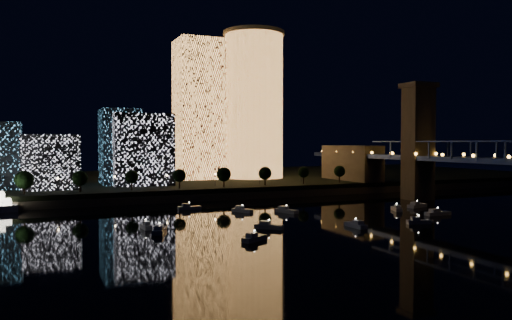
{
  "coord_description": "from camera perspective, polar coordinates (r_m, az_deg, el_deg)",
  "views": [
    {
      "loc": [
        -84.09,
        -119.05,
        24.5
      ],
      "look_at": [
        -8.81,
        55.0,
        17.88
      ],
      "focal_mm": 35.0,
      "sensor_mm": 36.0,
      "label": 1
    }
  ],
  "objects": [
    {
      "name": "ground",
      "position": [
        147.8,
        11.78,
        -7.59
      ],
      "size": [
        520.0,
        520.0,
        0.0
      ],
      "primitive_type": "plane",
      "color": "black",
      "rests_on": "ground"
    },
    {
      "name": "seawall",
      "position": [
        219.14,
        -0.69,
        -4.03
      ],
      "size": [
        420.0,
        6.0,
        3.0
      ],
      "primitive_type": "cube",
      "color": "#6B5E4C",
      "rests_on": "ground"
    },
    {
      "name": "motorboats",
      "position": [
        161.6,
        5.69,
        -6.44
      ],
      "size": [
        109.16,
        67.64,
        2.78
      ],
      "color": "silver",
      "rests_on": "ground"
    },
    {
      "name": "far_bank",
      "position": [
        292.27,
        -6.61,
        -2.33
      ],
      "size": [
        420.0,
        160.0,
        5.0
      ],
      "primitive_type": "cube",
      "color": "black",
      "rests_on": "ground"
    },
    {
      "name": "street_lamps",
      "position": [
        219.4,
        -10.14,
        -2.08
      ],
      "size": [
        132.7,
        0.7,
        5.65
      ],
      "color": "black",
      "rests_on": "far_bank"
    },
    {
      "name": "midrise_blocks",
      "position": [
        236.36,
        -18.49,
        0.86
      ],
      "size": [
        83.92,
        36.16,
        35.25
      ],
      "color": "silver",
      "rests_on": "far_bank"
    },
    {
      "name": "tower_cylindrical",
      "position": [
        277.69,
        -0.24,
        6.31
      ],
      "size": [
        34.0,
        34.0,
        80.54
      ],
      "color": "#FFA651",
      "rests_on": "far_bank"
    },
    {
      "name": "truss_bridge",
      "position": [
        193.31,
        27.11,
        -0.67
      ],
      "size": [
        13.0,
        266.0,
        50.0
      ],
      "color": "navy",
      "rests_on": "ground"
    },
    {
      "name": "esplanade_trees",
      "position": [
        213.39,
        -9.87,
        -1.8
      ],
      "size": [
        165.39,
        6.92,
        8.96
      ],
      "color": "black",
      "rests_on": "far_bank"
    },
    {
      "name": "tower_rectangular",
      "position": [
        271.88,
        -6.6,
        5.74
      ],
      "size": [
        23.44,
        23.44,
        74.58
      ],
      "primitive_type": "cube",
      "color": "#FFA651",
      "rests_on": "far_bank"
    }
  ]
}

